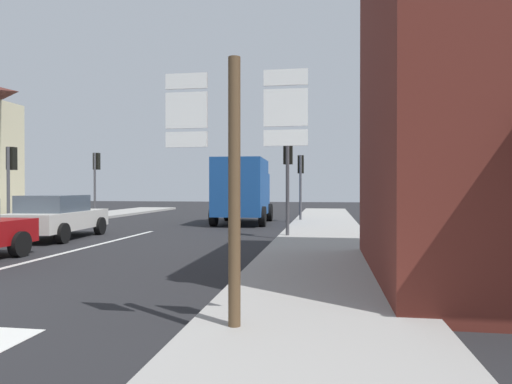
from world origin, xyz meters
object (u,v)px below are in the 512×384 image
(sedan_far, at_px, (57,216))
(traffic_light_far_right, at_px, (301,173))
(traffic_light_near_right, at_px, (288,164))
(traffic_light_near_left, at_px, (11,169))
(route_sign_post, at_px, (235,171))
(traffic_light_far_left, at_px, (96,170))
(delivery_truck, at_px, (243,189))

(sedan_far, distance_m, traffic_light_far_right, 11.71)
(traffic_light_far_right, xyz_separation_m, traffic_light_near_right, (-0.00, -7.48, 0.05))
(sedan_far, relative_size, traffic_light_near_right, 1.27)
(traffic_light_far_right, distance_m, traffic_light_near_right, 7.48)
(sedan_far, height_order, traffic_light_near_left, traffic_light_near_left)
(route_sign_post, bearing_deg, traffic_light_far_left, 122.56)
(traffic_light_near_left, bearing_deg, delivery_truck, 31.29)
(traffic_light_far_right, bearing_deg, sedan_far, -131.64)
(sedan_far, distance_m, traffic_light_near_left, 4.30)
(traffic_light_far_left, bearing_deg, route_sign_post, -57.44)
(route_sign_post, distance_m, traffic_light_far_left, 20.98)
(delivery_truck, height_order, traffic_light_near_left, traffic_light_near_left)
(sedan_far, distance_m, route_sign_post, 11.99)
(delivery_truck, relative_size, traffic_light_far_left, 1.41)
(delivery_truck, distance_m, traffic_light_near_left, 9.82)
(route_sign_post, bearing_deg, traffic_light_far_right, 90.83)
(route_sign_post, distance_m, traffic_light_near_left, 15.78)
(traffic_light_far_right, relative_size, traffic_light_near_left, 1.00)
(traffic_light_far_right, distance_m, traffic_light_near_left, 12.82)
(delivery_truck, bearing_deg, route_sign_post, -79.72)
(route_sign_post, relative_size, traffic_light_near_left, 0.96)
(traffic_light_far_right, bearing_deg, traffic_light_near_left, -149.34)
(traffic_light_near_left, bearing_deg, sedan_far, -32.43)
(traffic_light_far_right, distance_m, traffic_light_far_left, 11.03)
(delivery_truck, height_order, traffic_light_near_right, traffic_light_near_right)
(traffic_light_far_right, height_order, traffic_light_far_left, traffic_light_far_left)
(traffic_light_far_right, height_order, traffic_light_near_left, traffic_light_far_right)
(delivery_truck, relative_size, route_sign_post, 1.58)
(traffic_light_far_right, xyz_separation_m, traffic_light_far_left, (-11.03, 0.11, 0.20))
(traffic_light_far_left, height_order, traffic_light_near_left, traffic_light_far_left)
(traffic_light_far_left, bearing_deg, sedan_far, -69.19)
(sedan_far, bearing_deg, traffic_light_far_right, 48.36)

